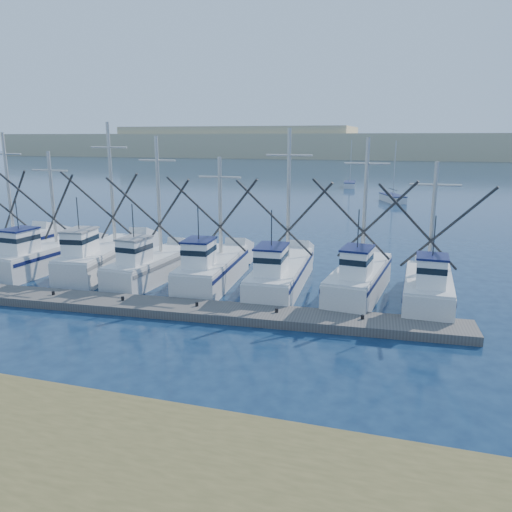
# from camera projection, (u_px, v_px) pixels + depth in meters

# --- Properties ---
(ground) EXTENTS (500.00, 500.00, 0.00)m
(ground) POSITION_uv_depth(u_px,v_px,m) (279.00, 382.00, 17.80)
(ground) COLOR #0D1F39
(ground) RESTS_ON ground
(floating_dock) EXTENTS (32.03, 4.24, 0.43)m
(floating_dock) POSITION_uv_depth(u_px,v_px,m) (141.00, 306.00, 25.27)
(floating_dock) COLOR #58534E
(floating_dock) RESTS_ON ground
(dune_ridge) EXTENTS (360.00, 60.00, 10.00)m
(dune_ridge) POSITION_uv_depth(u_px,v_px,m) (401.00, 146.00, 212.13)
(dune_ridge) COLOR tan
(dune_ridge) RESTS_ON ground
(trawler_fleet) EXTENTS (30.85, 9.11, 9.48)m
(trawler_fleet) POSITION_uv_depth(u_px,v_px,m) (171.00, 265.00, 30.13)
(trawler_fleet) COLOR silver
(trawler_fleet) RESTS_ON ground
(sailboat_near) EXTENTS (3.85, 5.85, 8.10)m
(sailboat_near) POSITION_uv_depth(u_px,v_px,m) (393.00, 198.00, 67.40)
(sailboat_near) COLOR silver
(sailboat_near) RESTS_ON ground
(sailboat_far) EXTENTS (2.31, 5.42, 8.10)m
(sailboat_far) POSITION_uv_depth(u_px,v_px,m) (350.00, 185.00, 86.94)
(sailboat_far) COLOR silver
(sailboat_far) RESTS_ON ground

